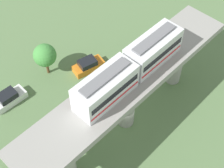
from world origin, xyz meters
TOP-DOWN VIEW (x-y plane):
  - ground_plane at (0.00, 0.00)m, footprint 120.00×120.00m
  - viaduct at (0.00, 0.00)m, footprint 5.20×28.00m
  - train at (0.00, -0.23)m, footprint 2.64×13.55m
  - parked_car_white at (12.36, 7.93)m, footprint 1.95×4.26m
  - parked_car_orange at (9.26, -2.66)m, footprint 2.72×4.50m
  - tree_near_viaduct at (12.72, 1.47)m, footprint 2.99×2.99m

SIDE VIEW (x-z plane):
  - ground_plane at x=0.00m, z-range 0.00..0.00m
  - parked_car_white at x=12.36m, z-range -0.14..1.62m
  - parked_car_orange at x=9.26m, z-range -0.14..1.62m
  - tree_near_viaduct at x=12.72m, z-range 0.89..5.71m
  - viaduct at x=0.00m, z-range 1.99..9.95m
  - train at x=0.00m, z-range 7.88..11.12m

